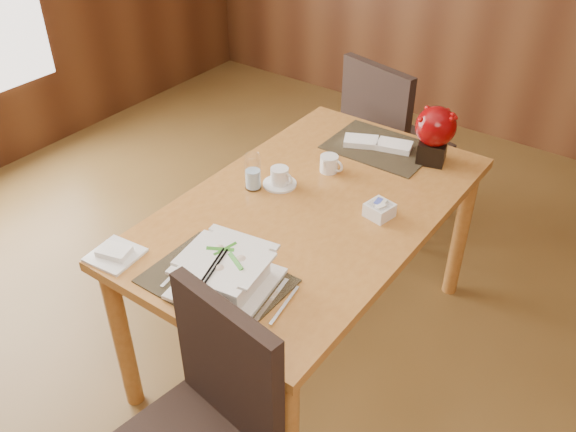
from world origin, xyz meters
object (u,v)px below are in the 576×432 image
Objects in this scene: coffee_cup at (280,178)px; berry_decor at (435,131)px; dining_table at (310,224)px; creamer_jug at (329,164)px; near_chair at (202,425)px; far_chair at (388,137)px; sugar_caddy at (379,210)px; soup_setting at (225,272)px; water_glass at (253,172)px; bread_plate at (115,255)px.

berry_decor is at bearing 52.11° from coffee_cup.
dining_table is 15.25× the size of creamer_jug.
far_chair is (-0.40, 1.88, 0.02)m from near_chair.
sugar_caddy is 0.50m from berry_decor.
soup_setting reaches higher than sugar_caddy.
creamer_jug is (0.10, 0.21, 0.00)m from coffee_cup.
creamer_jug reaches higher than sugar_caddy.
near_chair is (0.46, -0.84, -0.30)m from water_glass.
creamer_jug is at bearing 89.43° from soup_setting.
soup_setting is 1.14m from berry_decor.
berry_decor reaches higher than dining_table.
soup_setting is at bearing -99.76° from berry_decor.
near_chair reaches higher than sugar_caddy.
water_glass is 0.63m from bread_plate.
dining_table is 5.95× the size of berry_decor.
sugar_caddy is 0.10× the size of near_chair.
near_chair is at bearing 115.65° from far_chair.
bread_plate is at bearing -105.13° from coffee_cup.
dining_table is 10.93× the size of coffee_cup.
dining_table is 9.29× the size of bread_plate.
soup_setting reaches higher than coffee_cup.
near_chair is (-0.02, -1.45, -0.36)m from berry_decor.
dining_table is at bearing 114.23° from far_chair.
water_glass is 1.55× the size of creamer_jug.
soup_setting is 0.67m from sugar_caddy.
sugar_caddy is 0.56× the size of bread_plate.
water_glass is 0.94× the size of bread_plate.
soup_setting is at bearing 14.82° from bread_plate.
water_glass is (-0.07, -0.08, 0.04)m from coffee_cup.
coffee_cup is 1.03m from near_chair.
dining_table is 1.54× the size of far_chair.
near_chair is at bearing -66.92° from coffee_cup.
soup_setting is at bearing -69.43° from coffee_cup.
far_chair reaches higher than bread_plate.
soup_setting reaches higher than dining_table.
berry_decor is at bearing 97.47° from near_chair.
near_chair is at bearing -76.51° from dining_table.
water_glass is at bearing -119.45° from creamer_jug.
berry_decor is at bearing 67.89° from dining_table.
dining_table is at bearing -13.02° from coffee_cup.
dining_table is at bearing 60.61° from bread_plate.
creamer_jug is at bearing 72.15° from bread_plate.
soup_setting is 0.63m from coffee_cup.
water_glass reaches higher than bread_plate.
bread_plate is (-0.29, -0.91, -0.03)m from creamer_jug.
creamer_jug is 0.95m from bread_plate.
creamer_jug is 0.10× the size of near_chair.
dining_table is 0.23m from coffee_cup.
water_glass is at bearing 100.07° from far_chair.
far_chair is (-0.23, 1.56, -0.26)m from soup_setting.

